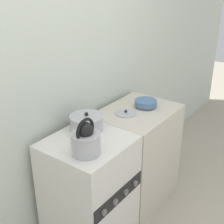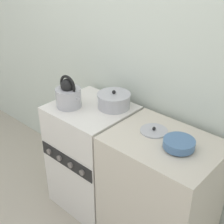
{
  "view_description": "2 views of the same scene",
  "coord_description": "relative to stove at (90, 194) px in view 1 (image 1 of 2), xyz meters",
  "views": [
    {
      "loc": [
        -1.42,
        -0.98,
        1.99
      ],
      "look_at": [
        0.26,
        0.25,
        1.05
      ],
      "focal_mm": 50.0,
      "sensor_mm": 36.0,
      "label": 1
    },
    {
      "loc": [
        1.51,
        -1.15,
        2.01
      ],
      "look_at": [
        0.21,
        0.27,
        0.95
      ],
      "focal_mm": 50.0,
      "sensor_mm": 36.0,
      "label": 2
    }
  ],
  "objects": [
    {
      "name": "loose_pot_lid",
      "position": [
        0.55,
        0.05,
        0.46
      ],
      "size": [
        0.18,
        0.18,
        0.03
      ],
      "color": "#B2B2B7",
      "rests_on": "counter"
    },
    {
      "name": "stove",
      "position": [
        0.0,
        0.0,
        0.0
      ],
      "size": [
        0.58,
        0.56,
        0.92
      ],
      "color": "silver",
      "rests_on": "ground_plane"
    },
    {
      "name": "enamel_bowl",
      "position": [
        0.77,
        -0.01,
        0.49
      ],
      "size": [
        0.19,
        0.19,
        0.06
      ],
      "color": "#4C729E",
      "rests_on": "counter"
    },
    {
      "name": "counter",
      "position": [
        0.66,
        0.0,
        -0.0
      ],
      "size": [
        0.71,
        0.55,
        0.91
      ],
      "color": "beige",
      "rests_on": "ground_plane"
    },
    {
      "name": "cooking_pot",
      "position": [
        0.13,
        0.12,
        0.51
      ],
      "size": [
        0.25,
        0.25,
        0.14
      ],
      "color": "#B2B2B7",
      "rests_on": "stove"
    },
    {
      "name": "wall_back",
      "position": [
        -0.0,
        0.35,
        0.79
      ],
      "size": [
        7.0,
        0.06,
        2.5
      ],
      "color": "silver",
      "rests_on": "ground_plane"
    },
    {
      "name": "kettle",
      "position": [
        -0.13,
        -0.1,
        0.55
      ],
      "size": [
        0.23,
        0.19,
        0.25
      ],
      "color": "#B2B2B7",
      "rests_on": "stove"
    }
  ]
}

